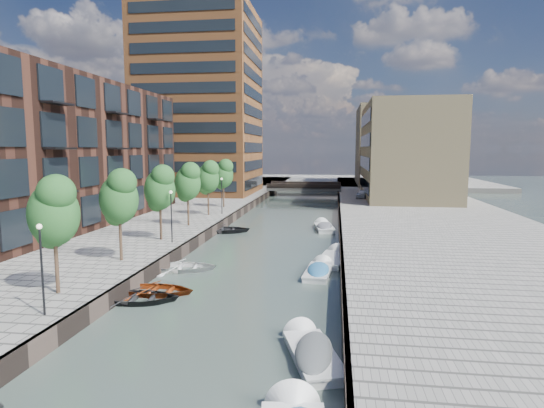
% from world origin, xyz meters
% --- Properties ---
extents(water, '(300.00, 300.00, 0.00)m').
position_xyz_m(water, '(0.00, 40.00, 0.00)').
color(water, '#38473F').
rests_on(water, ground).
extents(quay_right, '(20.00, 140.00, 1.00)m').
position_xyz_m(quay_right, '(16.00, 40.00, 0.50)').
color(quay_right, gray).
rests_on(quay_right, ground).
extents(quay_wall_left, '(0.25, 140.00, 1.00)m').
position_xyz_m(quay_wall_left, '(-6.10, 40.00, 0.50)').
color(quay_wall_left, '#332823').
rests_on(quay_wall_left, ground).
extents(quay_wall_right, '(0.25, 140.00, 1.00)m').
position_xyz_m(quay_wall_right, '(6.10, 40.00, 0.50)').
color(quay_wall_right, '#332823').
rests_on(quay_wall_right, ground).
extents(far_closure, '(80.00, 40.00, 1.00)m').
position_xyz_m(far_closure, '(0.00, 100.00, 0.50)').
color(far_closure, gray).
rests_on(far_closure, ground).
extents(apartment_block, '(8.00, 38.00, 14.00)m').
position_xyz_m(apartment_block, '(-20.00, 30.00, 8.00)').
color(apartment_block, black).
rests_on(apartment_block, quay_left).
extents(tower, '(18.00, 18.00, 30.00)m').
position_xyz_m(tower, '(-17.00, 65.00, 16.00)').
color(tower, '#95562B').
rests_on(tower, quay_left).
extents(tan_block_near, '(12.00, 25.00, 14.00)m').
position_xyz_m(tan_block_near, '(16.00, 62.00, 8.00)').
color(tan_block_near, tan).
rests_on(tan_block_near, quay_right).
extents(tan_block_far, '(12.00, 20.00, 16.00)m').
position_xyz_m(tan_block_far, '(16.00, 88.00, 9.00)').
color(tan_block_far, tan).
rests_on(tan_block_far, quay_right).
extents(bridge, '(13.00, 6.00, 1.30)m').
position_xyz_m(bridge, '(0.00, 72.00, 1.39)').
color(bridge, gray).
rests_on(bridge, ground).
extents(tree_1, '(2.50, 2.50, 5.95)m').
position_xyz_m(tree_1, '(-8.50, 11.00, 5.31)').
color(tree_1, '#382619').
rests_on(tree_1, quay_left).
extents(tree_2, '(2.50, 2.50, 5.95)m').
position_xyz_m(tree_2, '(-8.50, 18.00, 5.31)').
color(tree_2, '#382619').
rests_on(tree_2, quay_left).
extents(tree_3, '(2.50, 2.50, 5.95)m').
position_xyz_m(tree_3, '(-8.50, 25.00, 5.31)').
color(tree_3, '#382619').
rests_on(tree_3, quay_left).
extents(tree_4, '(2.50, 2.50, 5.95)m').
position_xyz_m(tree_4, '(-8.50, 32.00, 5.31)').
color(tree_4, '#382619').
rests_on(tree_4, quay_left).
extents(tree_5, '(2.50, 2.50, 5.95)m').
position_xyz_m(tree_5, '(-8.50, 39.00, 5.31)').
color(tree_5, '#382619').
rests_on(tree_5, quay_left).
extents(tree_6, '(2.50, 2.50, 5.95)m').
position_xyz_m(tree_6, '(-8.50, 46.00, 5.31)').
color(tree_6, '#382619').
rests_on(tree_6, quay_left).
extents(lamp_0, '(0.24, 0.24, 4.12)m').
position_xyz_m(lamp_0, '(-7.20, 8.00, 3.51)').
color(lamp_0, black).
rests_on(lamp_0, quay_left).
extents(lamp_1, '(0.24, 0.24, 4.12)m').
position_xyz_m(lamp_1, '(-7.20, 24.00, 3.51)').
color(lamp_1, black).
rests_on(lamp_1, quay_left).
extents(lamp_2, '(0.24, 0.24, 4.12)m').
position_xyz_m(lamp_2, '(-7.20, 40.00, 3.51)').
color(lamp_2, black).
rests_on(lamp_2, quay_left).
extents(sloop_1, '(4.93, 3.82, 0.94)m').
position_xyz_m(sloop_1, '(-5.08, 12.99, 0.00)').
color(sloop_1, black).
rests_on(sloop_1, ground).
extents(sloop_2, '(4.45, 3.22, 0.91)m').
position_xyz_m(sloop_2, '(-4.62, 14.44, 0.00)').
color(sloop_2, maroon).
rests_on(sloop_2, ground).
extents(sloop_3, '(5.15, 4.10, 0.95)m').
position_xyz_m(sloop_3, '(-4.74, 19.57, 0.00)').
color(sloop_3, white).
rests_on(sloop_3, ground).
extents(sloop_4, '(5.64, 4.50, 1.05)m').
position_xyz_m(sloop_4, '(-5.40, 34.09, 0.00)').
color(sloop_4, '#242326').
rests_on(sloop_4, ground).
extents(motorboat_1, '(2.93, 4.98, 1.57)m').
position_xyz_m(motorboat_1, '(4.70, 7.66, 0.19)').
color(motorboat_1, white).
rests_on(motorboat_1, ground).
extents(motorboat_2, '(2.47, 5.23, 1.68)m').
position_xyz_m(motorboat_2, '(5.51, 23.83, 0.10)').
color(motorboat_2, white).
rests_on(motorboat_2, ground).
extents(motorboat_3, '(1.96, 4.67, 1.52)m').
position_xyz_m(motorboat_3, '(4.57, 20.09, 0.18)').
color(motorboat_3, silver).
rests_on(motorboat_3, ground).
extents(motorboat_4, '(2.40, 5.15, 1.65)m').
position_xyz_m(motorboat_4, '(4.43, 37.29, 0.20)').
color(motorboat_4, silver).
rests_on(motorboat_4, ground).
extents(car, '(2.29, 3.93, 1.26)m').
position_xyz_m(car, '(9.57, 59.10, 1.63)').
color(car, silver).
rests_on(car, quay_right).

